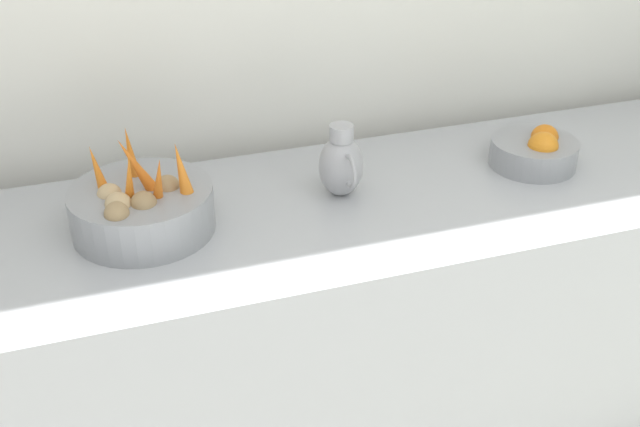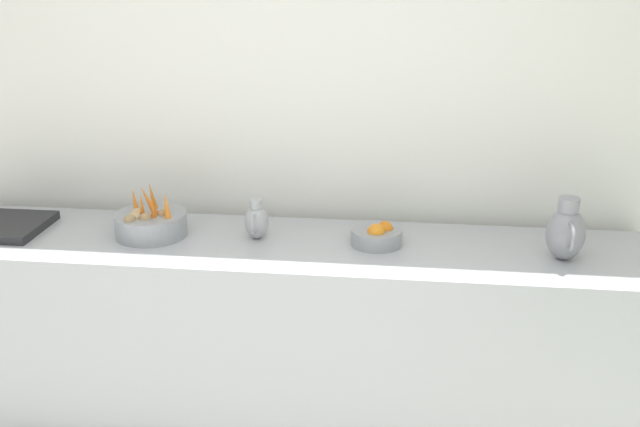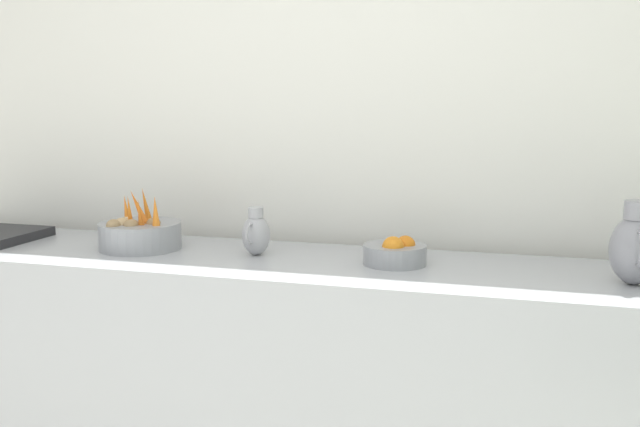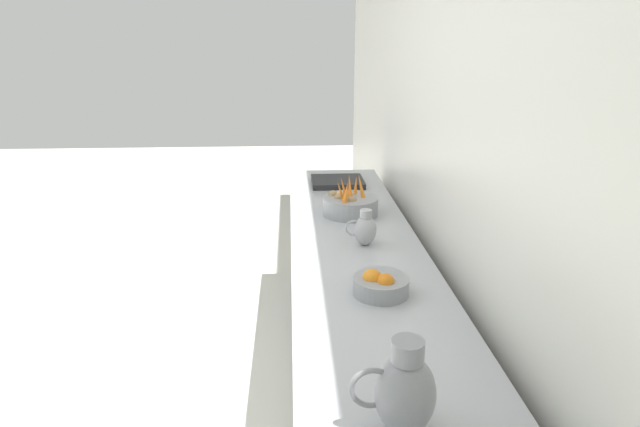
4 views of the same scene
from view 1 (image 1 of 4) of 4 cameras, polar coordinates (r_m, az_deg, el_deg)
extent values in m
cube|color=#ADAFB5|center=(2.04, 3.83, -10.09)|extent=(0.62, 3.13, 0.92)
cylinder|color=gray|center=(1.66, -13.06, 0.28)|extent=(0.30, 0.30, 0.10)
torus|color=gray|center=(1.68, -12.90, -1.00)|extent=(0.18, 0.18, 0.01)
cone|color=orange|center=(1.61, -13.33, 3.20)|extent=(0.04, 0.10, 0.16)
cone|color=orange|center=(1.60, -10.20, 2.93)|extent=(0.07, 0.06, 0.14)
cone|color=orange|center=(1.59, -13.99, 2.38)|extent=(0.06, 0.04, 0.14)
cone|color=orange|center=(1.67, -13.86, 4.08)|extent=(0.07, 0.05, 0.16)
cone|color=orange|center=(1.57, -11.92, 2.27)|extent=(0.07, 0.04, 0.13)
cone|color=orange|center=(1.65, -16.20, 2.99)|extent=(0.05, 0.05, 0.12)
ellipsoid|color=#9E7F56|center=(1.59, -12.98, 0.76)|extent=(0.06, 0.05, 0.05)
ellipsoid|color=tan|center=(1.64, -15.39, 1.38)|extent=(0.06, 0.05, 0.04)
ellipsoid|color=#9E7F56|center=(1.64, -11.26, 2.00)|extent=(0.06, 0.05, 0.05)
ellipsoid|color=#9E7F56|center=(1.56, -14.88, -0.04)|extent=(0.06, 0.05, 0.05)
ellipsoid|color=tan|center=(1.59, -14.77, 0.66)|extent=(0.06, 0.05, 0.05)
cylinder|color=gray|center=(1.97, 15.58, 4.39)|extent=(0.21, 0.21, 0.07)
sphere|color=orange|center=(1.99, 16.35, 5.41)|extent=(0.07, 0.07, 0.07)
sphere|color=orange|center=(1.94, 16.24, 4.77)|extent=(0.07, 0.07, 0.07)
ellipsoid|color=#A3A3A8|center=(1.75, 1.57, 3.55)|extent=(0.10, 0.10, 0.14)
cylinder|color=#A3A3A8|center=(1.72, 1.61, 6.00)|extent=(0.05, 0.05, 0.04)
torus|color=#A3A3A8|center=(1.70, 2.21, 3.15)|extent=(0.08, 0.01, 0.08)
camera|label=2|loc=(1.82, 122.52, -7.21)|focal=41.51mm
camera|label=3|loc=(1.76, 96.38, -15.57)|focal=40.84mm
camera|label=4|loc=(3.07, 54.82, 20.07)|focal=29.96mm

